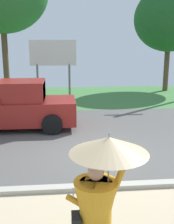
{
  "coord_description": "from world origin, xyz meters",
  "views": [
    {
      "loc": [
        -1.22,
        -7.8,
        3.22
      ],
      "look_at": [
        -0.39,
        1.0,
        1.1
      ],
      "focal_mm": 44.86,
      "sensor_mm": 36.0,
      "label": 1
    }
  ],
  "objects_px": {
    "tree_left_far": "(170,19)",
    "monk_pedestrian": "(99,204)",
    "pickup_truck": "(10,107)",
    "roadside_billboard": "(53,57)"
  },
  "relations": [
    {
      "from": "roadside_billboard",
      "to": "tree_left_far",
      "type": "xyz_separation_m",
      "value": [
        7.94,
        3.51,
        2.41
      ]
    },
    {
      "from": "pickup_truck",
      "to": "tree_left_far",
      "type": "distance_m",
      "value": 13.48
    },
    {
      "from": "roadside_billboard",
      "to": "tree_left_far",
      "type": "distance_m",
      "value": 9.01
    },
    {
      "from": "tree_left_far",
      "to": "monk_pedestrian",
      "type": "bearing_deg",
      "value": -113.59
    },
    {
      "from": "monk_pedestrian",
      "to": "roadside_billboard",
      "type": "bearing_deg",
      "value": 109.9
    },
    {
      "from": "roadside_billboard",
      "to": "tree_left_far",
      "type": "bearing_deg",
      "value": 23.85
    },
    {
      "from": "pickup_truck",
      "to": "roadside_billboard",
      "type": "relative_size",
      "value": 1.49
    },
    {
      "from": "pickup_truck",
      "to": "tree_left_far",
      "type": "xyz_separation_m",
      "value": [
        9.56,
        8.58,
        4.09
      ]
    },
    {
      "from": "monk_pedestrian",
      "to": "tree_left_far",
      "type": "xyz_separation_m",
      "value": [
        7.06,
        16.17,
        3.84
      ]
    },
    {
      "from": "roadside_billboard",
      "to": "pickup_truck",
      "type": "bearing_deg",
      "value": -107.72
    }
  ]
}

